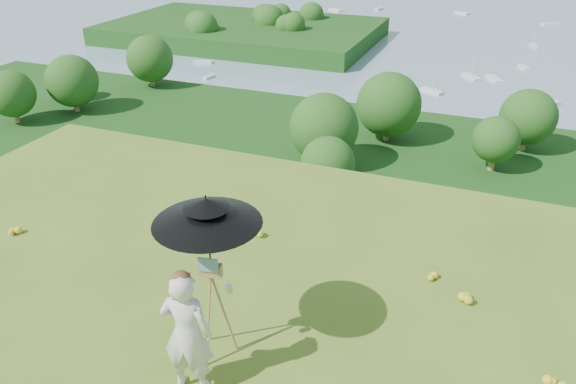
% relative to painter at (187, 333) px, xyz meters
% --- Properties ---
extents(forest_slope, '(140.00, 56.00, 22.00)m').
position_rel_painter_xyz_m(forest_slope, '(-0.31, 34.36, -29.81)').
color(forest_slope, '#163C10').
rests_on(forest_slope, bay_water).
extents(shoreline_tier, '(170.00, 28.00, 8.00)m').
position_rel_painter_xyz_m(shoreline_tier, '(-0.31, 74.36, -36.81)').
color(shoreline_tier, slate).
rests_on(shoreline_tier, bay_water).
extents(bay_water, '(700.00, 700.00, 0.00)m').
position_rel_painter_xyz_m(bay_water, '(-0.31, 239.36, -34.81)').
color(bay_water, '#7286A4').
rests_on(bay_water, ground).
extents(peninsula, '(90.00, 60.00, 12.00)m').
position_rel_painter_xyz_m(peninsula, '(-75.31, 154.36, -29.81)').
color(peninsula, '#163C10').
rests_on(peninsula, bay_water).
extents(slope_trees, '(110.00, 50.00, 6.00)m').
position_rel_painter_xyz_m(slope_trees, '(-0.31, 34.36, -15.81)').
color(slope_trees, '#295519').
rests_on(slope_trees, forest_slope).
extents(harbor_town, '(110.00, 22.00, 5.00)m').
position_rel_painter_xyz_m(harbor_town, '(-0.31, 74.36, -30.31)').
color(harbor_town, silver).
rests_on(harbor_town, shoreline_tier).
extents(moored_boats, '(140.00, 140.00, 0.70)m').
position_rel_painter_xyz_m(moored_boats, '(-12.81, 160.36, -34.46)').
color(moored_boats, silver).
rests_on(moored_boats, bay_water).
extents(painter, '(0.65, 0.48, 1.62)m').
position_rel_painter_xyz_m(painter, '(0.00, 0.00, 0.00)').
color(painter, beige).
rests_on(painter, ground).
extents(field_easel, '(0.64, 0.64, 1.46)m').
position_rel_painter_xyz_m(field_easel, '(-0.01, 0.61, -0.08)').
color(field_easel, '#90613C').
rests_on(field_easel, ground).
extents(sun_umbrella, '(1.51, 1.51, 1.03)m').
position_rel_painter_xyz_m(sun_umbrella, '(-0.01, 0.64, 0.90)').
color(sun_umbrella, black).
rests_on(sun_umbrella, field_easel).
extents(painter_cap, '(0.25, 0.29, 0.10)m').
position_rel_painter_xyz_m(painter_cap, '(0.00, 0.00, 0.76)').
color(painter_cap, '#CE717E').
rests_on(painter_cap, painter).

